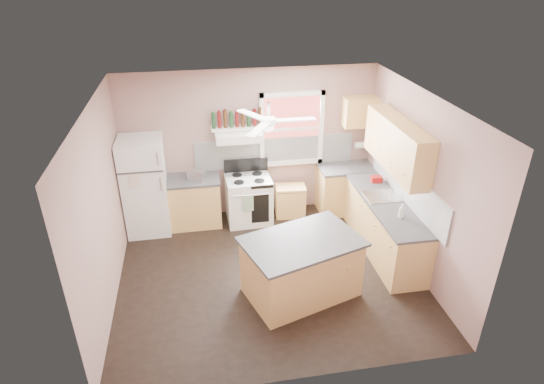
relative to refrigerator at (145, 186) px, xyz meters
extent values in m
plane|color=black|center=(1.87, -1.63, -0.86)|extent=(4.50, 4.50, 0.00)
plane|color=white|center=(1.87, -1.63, 1.84)|extent=(4.50, 4.50, 0.00)
cube|color=gray|center=(1.87, 0.40, 0.49)|extent=(4.50, 0.05, 2.70)
cube|color=gray|center=(4.14, -1.63, 0.49)|extent=(0.05, 4.00, 2.70)
cube|color=gray|center=(-0.41, -1.63, 0.49)|extent=(0.05, 4.00, 2.70)
cube|color=white|center=(2.32, 0.36, 0.32)|extent=(2.90, 0.03, 0.55)
cube|color=white|center=(4.10, -1.33, 0.32)|extent=(0.03, 2.60, 0.55)
cube|color=maroon|center=(2.62, 0.35, 0.74)|extent=(1.00, 0.02, 1.20)
cube|color=white|center=(2.62, 0.33, 0.74)|extent=(1.16, 0.07, 1.36)
cube|color=white|center=(0.00, 0.00, 0.00)|extent=(0.73, 0.71, 1.71)
cube|color=tan|center=(0.81, 0.07, -0.43)|extent=(0.90, 0.60, 0.86)
cube|color=#3D3D3F|center=(0.81, 0.07, 0.02)|extent=(0.92, 0.62, 0.04)
cube|color=silver|center=(0.88, 0.00, 0.13)|extent=(0.32, 0.26, 0.18)
cube|color=white|center=(1.77, -0.01, -0.43)|extent=(0.81, 0.66, 0.86)
cube|color=white|center=(1.64, 0.12, 0.76)|extent=(0.78, 0.50, 0.14)
cube|color=white|center=(1.64, 0.24, 0.86)|extent=(0.90, 0.26, 0.03)
cube|color=tan|center=(2.56, 0.05, -0.59)|extent=(0.57, 0.41, 0.54)
cube|color=tan|center=(3.62, 0.07, -0.43)|extent=(1.00, 0.60, 0.86)
cube|color=tan|center=(3.82, -1.33, -0.43)|extent=(0.60, 2.20, 0.86)
cube|color=#3D3D3F|center=(3.62, 0.07, 0.02)|extent=(1.02, 0.62, 0.04)
cube|color=#3D3D3F|center=(3.81, -1.33, 0.02)|extent=(0.62, 2.22, 0.04)
cube|color=silver|center=(3.81, -1.13, 0.04)|extent=(0.55, 0.45, 0.03)
cylinder|color=silver|center=(3.97, -1.13, 0.11)|extent=(0.03, 0.03, 0.14)
cube|color=tan|center=(3.95, -1.13, 0.92)|extent=(0.33, 1.80, 0.76)
cube|color=tan|center=(3.82, 0.20, 1.04)|extent=(0.60, 0.33, 0.52)
cylinder|color=white|center=(3.94, 0.23, 0.39)|extent=(0.26, 0.12, 0.12)
cube|color=tan|center=(2.24, -2.15, -0.43)|extent=(1.70, 1.35, 0.86)
cube|color=#3D3D3F|center=(2.24, -2.15, 0.02)|extent=(1.81, 1.47, 0.04)
cylinder|color=white|center=(1.87, -1.63, 1.59)|extent=(0.20, 0.20, 0.08)
imported|color=silver|center=(3.82, -1.81, 0.16)|extent=(0.11, 0.11, 0.24)
cube|color=#AA0F0E|center=(3.92, -0.60, 0.09)|extent=(0.19, 0.13, 0.10)
cylinder|color=#143819|center=(1.24, 0.24, 1.01)|extent=(0.06, 0.06, 0.27)
cylinder|color=#590F0F|center=(1.34, 0.24, 1.02)|extent=(0.06, 0.06, 0.29)
cylinder|color=#3F230F|center=(1.44, 0.24, 1.03)|extent=(0.06, 0.06, 0.31)
cylinder|color=#143819|center=(1.54, 0.24, 1.01)|extent=(0.06, 0.06, 0.27)
cylinder|color=#590F0F|center=(1.64, 0.24, 1.02)|extent=(0.06, 0.06, 0.29)
cylinder|color=#3F230F|center=(1.74, 0.24, 1.03)|extent=(0.06, 0.06, 0.31)
cylinder|color=#143819|center=(1.84, 0.24, 1.01)|extent=(0.06, 0.06, 0.27)
cylinder|color=#590F0F|center=(1.94, 0.24, 1.02)|extent=(0.06, 0.06, 0.29)
cylinder|color=#3F230F|center=(2.04, 0.24, 1.03)|extent=(0.06, 0.06, 0.31)
camera|label=1|loc=(0.94, -7.18, 3.50)|focal=30.00mm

